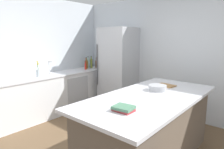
% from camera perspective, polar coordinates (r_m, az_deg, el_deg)
% --- Properties ---
extents(wall_rear, '(6.00, 0.10, 2.60)m').
position_cam_1_polar(wall_rear, '(4.49, 17.36, 4.86)').
color(wall_rear, silver).
rests_on(wall_rear, ground_plane).
extents(wall_left, '(0.10, 6.00, 2.60)m').
position_cam_1_polar(wall_left, '(4.62, -25.58, 4.46)').
color(wall_left, silver).
rests_on(wall_left, ground_plane).
extents(counter_run_left, '(0.66, 2.84, 0.90)m').
position_cam_1_polar(counter_run_left, '(4.79, -15.32, -5.03)').
color(counter_run_left, white).
rests_on(counter_run_left, ground_plane).
extents(kitchen_island, '(1.09, 2.28, 0.93)m').
position_cam_1_polar(kitchen_island, '(2.92, 10.59, -14.67)').
color(kitchen_island, brown).
rests_on(kitchen_island, ground_plane).
extents(refrigerator, '(0.78, 0.72, 1.94)m').
position_cam_1_polar(refrigerator, '(4.83, 1.71, 1.75)').
color(refrigerator, '#B7BABF').
rests_on(refrigerator, ground_plane).
extents(sink_faucet, '(0.15, 0.05, 0.30)m').
position_cam_1_polar(sink_faucet, '(4.63, -17.48, 2.03)').
color(sink_faucet, silver).
rests_on(sink_faucet, counter_run_left).
extents(flower_vase, '(0.09, 0.09, 0.34)m').
position_cam_1_polar(flower_vase, '(4.36, -20.41, 0.62)').
color(flower_vase, silver).
rests_on(flower_vase, counter_run_left).
extents(soda_bottle, '(0.07, 0.07, 0.33)m').
position_cam_1_polar(soda_bottle, '(5.50, -4.40, 3.45)').
color(soda_bottle, silver).
rests_on(soda_bottle, counter_run_left).
extents(syrup_bottle, '(0.07, 0.07, 0.28)m').
position_cam_1_polar(syrup_bottle, '(5.39, -4.46, 3.08)').
color(syrup_bottle, '#5B3319').
rests_on(syrup_bottle, counter_run_left).
extents(olive_oil_bottle, '(0.06, 0.06, 0.32)m').
position_cam_1_polar(olive_oil_bottle, '(5.39, -5.95, 3.27)').
color(olive_oil_bottle, olive).
rests_on(olive_oil_bottle, counter_run_left).
extents(gin_bottle, '(0.07, 0.07, 0.32)m').
position_cam_1_polar(gin_bottle, '(5.33, -6.86, 3.16)').
color(gin_bottle, '#8CB79E').
rests_on(gin_bottle, counter_run_left).
extents(whiskey_bottle, '(0.08, 0.08, 0.30)m').
position_cam_1_polar(whiskey_bottle, '(5.26, -7.40, 2.97)').
color(whiskey_bottle, brown).
rests_on(whiskey_bottle, counter_run_left).
extents(hot_sauce_bottle, '(0.04, 0.04, 0.22)m').
position_cam_1_polar(hot_sauce_bottle, '(5.13, -7.63, 2.37)').
color(hot_sauce_bottle, red).
rests_on(hot_sauce_bottle, counter_run_left).
extents(cookbook_stack, '(0.23, 0.20, 0.06)m').
position_cam_1_polar(cookbook_stack, '(2.16, 3.32, -9.70)').
color(cookbook_stack, '#A83338').
rests_on(cookbook_stack, kitchen_island).
extents(mixing_bowl, '(0.27, 0.27, 0.08)m').
position_cam_1_polar(mixing_bowl, '(3.05, 12.90, -3.73)').
color(mixing_bowl, '#B2B5BA').
rests_on(mixing_bowl, kitchen_island).
extents(cutting_board, '(0.30, 0.22, 0.02)m').
position_cam_1_polar(cutting_board, '(3.37, 15.22, -3.00)').
color(cutting_board, '#9E7042').
rests_on(cutting_board, kitchen_island).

